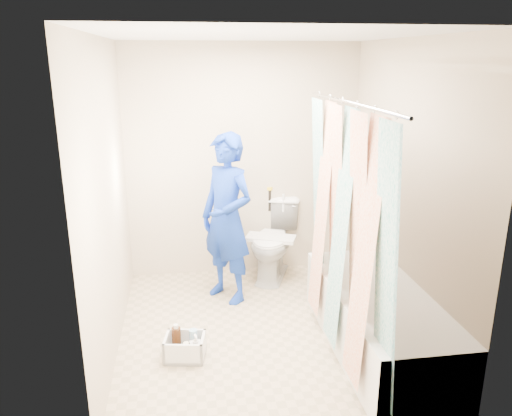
{
  "coord_description": "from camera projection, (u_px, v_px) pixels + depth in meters",
  "views": [
    {
      "loc": [
        -0.63,
        -3.75,
        2.25
      ],
      "look_at": [
        0.01,
        0.44,
        0.96
      ],
      "focal_mm": 35.0,
      "sensor_mm": 36.0,
      "label": 1
    }
  ],
  "objects": [
    {
      "name": "ceiling",
      "position": [
        264.0,
        35.0,
        3.59
      ],
      "size": [
        2.4,
        2.6,
        0.02
      ],
      "primitive_type": "cube",
      "color": "silver",
      "rests_on": "wall_back"
    },
    {
      "name": "bathtub",
      "position": [
        378.0,
        319.0,
        3.93
      ],
      "size": [
        0.7,
        1.75,
        0.5
      ],
      "color": "silver",
      "rests_on": "ground"
    },
    {
      "name": "wall_right",
      "position": [
        407.0,
        189.0,
        4.11
      ],
      "size": [
        0.02,
        2.6,
        2.4
      ],
      "primitive_type": "cube",
      "color": "tan",
      "rests_on": "ground"
    },
    {
      "name": "wall_left",
      "position": [
        107.0,
        201.0,
        3.77
      ],
      "size": [
        0.02,
        2.6,
        2.4
      ],
      "primitive_type": "cube",
      "color": "tan",
      "rests_on": "ground"
    },
    {
      "name": "wall_back",
      "position": [
        243.0,
        162.0,
        5.17
      ],
      "size": [
        2.4,
        0.02,
        2.4
      ],
      "primitive_type": "cube",
      "color": "tan",
      "rests_on": "ground"
    },
    {
      "name": "shower_curtain",
      "position": [
        343.0,
        231.0,
        3.67
      ],
      "size": [
        0.06,
        1.75,
        1.8
      ],
      "primitive_type": "cube",
      "color": "white",
      "rests_on": "curtain_rod"
    },
    {
      "name": "curtain_rod",
      "position": [
        350.0,
        103.0,
        3.4
      ],
      "size": [
        0.02,
        1.9,
        0.02
      ],
      "primitive_type": "cylinder",
      "rotation": [
        1.57,
        0.0,
        0.0
      ],
      "color": "silver",
      "rests_on": "wall_back"
    },
    {
      "name": "toilet",
      "position": [
        273.0,
        240.0,
        5.23
      ],
      "size": [
        0.71,
        0.91,
        0.81
      ],
      "primitive_type": "imported",
      "rotation": [
        0.0,
        0.0,
        -0.38
      ],
      "color": "white",
      "rests_on": "ground"
    },
    {
      "name": "cleaning_caddy",
      "position": [
        186.0,
        348.0,
        3.87
      ],
      "size": [
        0.34,
        0.29,
        0.23
      ],
      "rotation": [
        0.0,
        0.0,
        -0.17
      ],
      "color": "silver",
      "rests_on": "ground"
    },
    {
      "name": "floor",
      "position": [
        263.0,
        330.0,
        4.29
      ],
      "size": [
        2.6,
        2.6,
        0.0
      ],
      "primitive_type": "plane",
      "color": "tan",
      "rests_on": "ground"
    },
    {
      "name": "plumber",
      "position": [
        227.0,
        219.0,
        4.64
      ],
      "size": [
        0.67,
        0.7,
        1.61
      ],
      "primitive_type": "imported",
      "rotation": [
        0.0,
        0.0,
        -0.86
      ],
      "color": "#0F2696",
      "rests_on": "ground"
    },
    {
      "name": "tank_internals",
      "position": [
        273.0,
        198.0,
        5.33
      ],
      "size": [
        0.19,
        0.1,
        0.26
      ],
      "color": "black",
      "rests_on": "toilet"
    },
    {
      "name": "wall_front",
      "position": [
        303.0,
        258.0,
        2.71
      ],
      "size": [
        2.4,
        0.02,
        2.4
      ],
      "primitive_type": "cube",
      "color": "tan",
      "rests_on": "ground"
    },
    {
      "name": "tank_lid",
      "position": [
        271.0,
        238.0,
        5.09
      ],
      "size": [
        0.54,
        0.38,
        0.04
      ],
      "primitive_type": "cube",
      "rotation": [
        0.0,
        0.0,
        -0.38
      ],
      "color": "silver",
      "rests_on": "toilet"
    }
  ]
}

